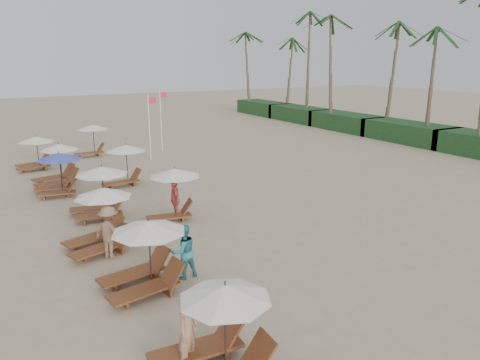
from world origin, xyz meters
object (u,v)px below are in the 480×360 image
inland_station_1 (124,161)px  lounger_station_2 (97,223)px  beachgoer_near (188,332)px  lounger_station_4 (57,173)px  lounger_station_1 (141,258)px  inland_station_0 (172,188)px  beachgoer_far_a (175,199)px  lounger_station_3 (98,193)px  inland_station_2 (91,137)px  beachgoer_mid_b (109,232)px  lounger_station_0 (213,338)px  lounger_station_5 (55,167)px  beachgoer_mid_a (183,251)px  lounger_station_6 (34,153)px

inland_station_1 → lounger_station_2: bearing=-112.1°
lounger_station_2 → beachgoer_near: bearing=-88.5°
lounger_station_4 → lounger_station_1: bearing=-87.0°
inland_station_0 → inland_station_1: (-0.24, 6.53, -0.04)m
lounger_station_4 → beachgoer_far_a: 7.42m
lounger_station_3 → inland_station_1: 5.21m
lounger_station_1 → lounger_station_3: lounger_station_3 is taller
lounger_station_3 → lounger_station_1: bearing=-93.3°
lounger_station_2 → inland_station_2: 17.52m
beachgoer_mid_b → beachgoer_far_a: (3.51, 2.68, -0.09)m
lounger_station_0 → lounger_station_3: bearing=88.5°
beachgoer_near → lounger_station_0: bearing=-94.8°
lounger_station_0 → lounger_station_2: size_ratio=1.01×
lounger_station_0 → lounger_station_5: (-0.49, 18.45, 0.06)m
beachgoer_near → beachgoer_mid_a: (1.63, 4.08, 0.01)m
lounger_station_1 → lounger_station_3: bearing=86.7°
beachgoer_near → beachgoer_mid_a: 4.40m
lounger_station_3 → beachgoer_mid_a: size_ratio=1.48×
inland_station_1 → beachgoer_near: (-3.13, -15.88, -0.48)m
inland_station_1 → inland_station_2: (0.19, 8.96, -0.02)m
lounger_station_3 → inland_station_2: (2.66, 13.54, 0.24)m
lounger_station_1 → lounger_station_6: bearing=93.0°
lounger_station_6 → lounger_station_0: bearing=-87.3°
inland_station_2 → beachgoer_far_a: bearing=-89.4°
lounger_station_1 → beachgoer_far_a: (3.25, 5.42, -0.15)m
lounger_station_5 → inland_station_2: size_ratio=0.99×
inland_station_0 → lounger_station_2: bearing=-155.1°
beachgoer_far_a → inland_station_0: bearing=-49.3°
lounger_station_1 → lounger_station_4: bearing=93.0°
lounger_station_0 → lounger_station_6: 23.02m
lounger_station_2 → inland_station_0: size_ratio=0.99×
lounger_station_2 → beachgoer_mid_b: size_ratio=1.39×
lounger_station_3 → beachgoer_mid_b: 4.61m
inland_station_0 → beachgoer_near: size_ratio=1.50×
lounger_station_4 → lounger_station_5: bearing=83.6°
lounger_station_1 → lounger_station_3: 7.31m
lounger_station_1 → inland_station_0: 6.21m
lounger_station_4 → beachgoer_far_a: size_ratio=1.47×
beachgoer_near → inland_station_0: bearing=31.8°
lounger_station_1 → inland_station_1: bearing=76.3°
beachgoer_mid_b → beachgoer_far_a: 4.42m
lounger_station_1 → beachgoer_mid_b: lounger_station_1 is taller
inland_station_0 → inland_station_1: 6.53m
beachgoer_near → beachgoer_far_a: bearing=31.3°
lounger_station_2 → lounger_station_5: bearing=89.6°
inland_station_0 → beachgoer_far_a: 0.56m
beachgoer_far_a → beachgoer_mid_a: bearing=-12.3°
lounger_station_5 → lounger_station_6: 4.58m
lounger_station_1 → beachgoer_far_a: size_ratio=1.58×
lounger_station_6 → beachgoer_near: bearing=-88.2°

